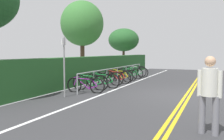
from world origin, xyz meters
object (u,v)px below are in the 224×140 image
at_px(bicycle_5, 121,76).
at_px(bicycle_8, 135,72).
at_px(bike_rack, 117,71).
at_px(bicycle_4, 117,77).
at_px(bicycle_9, 136,71).
at_px(bicycle_7, 130,73).
at_px(bicycle_1, 90,82).
at_px(bicycle_2, 103,81).
at_px(tree_far_right, 124,40).
at_px(bicycle_3, 107,79).
at_px(bicycle_6, 125,75).
at_px(pedestrian, 209,90).
at_px(sign_post_near, 64,61).
at_px(bicycle_0, 86,85).
at_px(tree_mid, 82,24).

bearing_deg(bicycle_5, bicycle_8, -1.44).
bearing_deg(bike_rack, bicycle_4, -163.09).
bearing_deg(bicycle_9, bicycle_7, -174.97).
xyz_separation_m(bicycle_1, bicycle_2, (0.85, -0.21, 0.00)).
relative_size(bike_rack, tree_far_right, 2.26).
distance_m(bicycle_3, bicycle_9, 5.09).
height_order(bicycle_3, bicycle_6, bicycle_3).
xyz_separation_m(bicycle_2, tree_far_right, (10.68, 2.87, 2.46)).
xyz_separation_m(bicycle_3, bicycle_9, (5.09, 0.06, 0.02)).
bearing_deg(bike_rack, bicycle_8, -2.41).
xyz_separation_m(pedestrian, sign_post_near, (2.40, 5.15, 0.44)).
distance_m(bike_rack, sign_post_near, 5.00).
xyz_separation_m(bicycle_3, bicycle_6, (2.59, -0.02, -0.02)).
distance_m(bicycle_7, pedestrian, 10.65).
bearing_deg(bicycle_3, bicycle_2, -170.09).
bearing_deg(bicycle_0, bike_rack, 0.97).
bearing_deg(bicycle_8, bicycle_1, 177.84).
relative_size(bicycle_4, sign_post_near, 0.74).
xyz_separation_m(bicycle_2, bicycle_3, (0.87, 0.15, 0.00)).
relative_size(bike_rack, bicycle_9, 5.09).
distance_m(bicycle_1, bicycle_3, 1.72).
bearing_deg(tree_far_right, bicycle_5, -160.86).
bearing_deg(bicycle_8, bicycle_3, 177.78).
bearing_deg(bicycle_2, bicycle_7, 0.81).
xyz_separation_m(bicycle_1, pedestrian, (-4.31, -5.06, 0.59)).
xyz_separation_m(bicycle_4, bicycle_7, (2.49, 0.07, 0.00)).
bearing_deg(bicycle_9, bike_rack, -178.50).
distance_m(bicycle_2, bicycle_9, 5.96).
bearing_deg(bike_rack, bicycle_0, -179.03).
height_order(pedestrian, tree_far_right, tree_far_right).
xyz_separation_m(bicycle_0, bicycle_6, (5.04, 0.08, 0.01)).
height_order(bicycle_5, bicycle_6, bicycle_5).
relative_size(sign_post_near, tree_mid, 0.45).
bearing_deg(bicycle_3, sign_post_near, 177.58).
relative_size(bicycle_9, tree_mid, 0.34).
bearing_deg(bicycle_2, bicycle_0, 178.32).
xyz_separation_m(bike_rack, tree_far_right, (8.49, 2.76, 2.17)).
xyz_separation_m(bicycle_0, sign_post_near, (-1.17, 0.26, 1.05)).
xyz_separation_m(bicycle_2, bicycle_5, (2.55, 0.05, -0.01)).
relative_size(bicycle_2, pedestrian, 1.09).
height_order(bicycle_5, sign_post_near, sign_post_near).
xyz_separation_m(bicycle_6, pedestrian, (-8.61, -4.98, 0.60)).
distance_m(bike_rack, tree_far_right, 9.19).
bearing_deg(bicycle_9, bicycle_1, 179.97).
relative_size(bicycle_6, tree_far_right, 0.44).
relative_size(bicycle_4, bicycle_5, 1.02).
xyz_separation_m(bicycle_8, tree_far_right, (5.56, 2.89, 2.46)).
xyz_separation_m(bicycle_2, tree_mid, (3.56, 3.14, 3.20)).
relative_size(bicycle_3, pedestrian, 1.03).
distance_m(bicycle_0, tree_far_right, 12.83).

